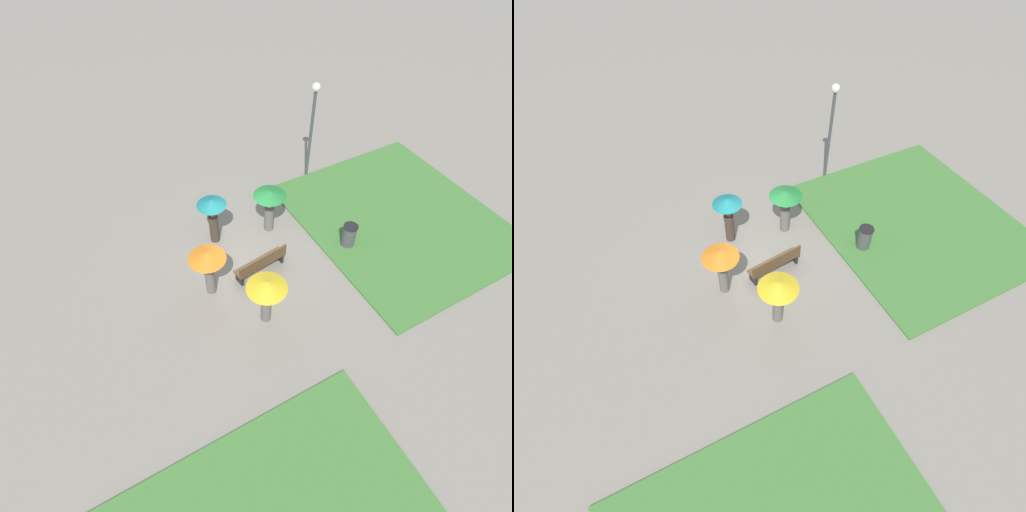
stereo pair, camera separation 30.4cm
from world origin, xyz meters
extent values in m
plane|color=gray|center=(0.00, 0.00, 0.00)|extent=(90.00, 90.00, 0.00)
cube|color=#427A38|center=(-6.05, 1.17, 0.03)|extent=(6.93, 7.78, 0.06)
cube|color=brown|center=(-0.18, 0.90, 0.42)|extent=(1.90, 0.66, 0.05)
cube|color=brown|center=(-0.20, 1.07, 0.68)|extent=(1.86, 0.29, 0.45)
cube|color=#232326|center=(-1.01, 0.79, 0.20)|extent=(0.13, 0.39, 0.40)
cube|color=#232326|center=(0.65, 1.00, 0.20)|extent=(0.13, 0.39, 0.40)
cylinder|color=#474C51|center=(-4.46, -2.78, 1.83)|extent=(0.12, 0.12, 3.66)
sphere|color=white|center=(-4.46, -2.78, 3.82)|extent=(0.32, 0.32, 0.32)
cylinder|color=#4C4C51|center=(-3.51, 1.33, 0.45)|extent=(0.48, 0.48, 0.90)
cylinder|color=black|center=(-3.51, 1.33, 0.91)|extent=(0.52, 0.52, 0.03)
cylinder|color=slate|center=(1.60, 0.86, 0.52)|extent=(0.33, 0.33, 1.04)
sphere|color=tan|center=(1.60, 0.86, 1.15)|extent=(0.22, 0.22, 0.22)
cylinder|color=#4C4C4F|center=(1.60, 0.86, 1.44)|extent=(0.02, 0.02, 0.35)
cone|color=orange|center=(1.60, 0.86, 1.75)|extent=(1.16, 1.16, 0.28)
cylinder|color=#47382D|center=(0.54, -1.16, 0.56)|extent=(0.45, 0.45, 1.13)
sphere|color=brown|center=(0.54, -1.16, 1.23)|extent=(0.20, 0.20, 0.20)
cylinder|color=#4C4C4F|center=(0.54, -1.16, 1.50)|extent=(0.02, 0.02, 0.35)
cone|color=#197075|center=(0.54, -1.16, 1.78)|extent=(1.02, 1.02, 0.21)
cylinder|color=slate|center=(0.56, 2.61, 0.50)|extent=(0.42, 0.42, 1.01)
sphere|color=tan|center=(0.56, 2.61, 1.11)|extent=(0.20, 0.20, 0.20)
cylinder|color=#4C4C4F|center=(0.56, 2.61, 1.38)|extent=(0.02, 0.02, 0.35)
cone|color=gold|center=(0.56, 2.61, 1.69)|extent=(1.19, 1.19, 0.27)
cylinder|color=slate|center=(-1.46, -0.74, 0.51)|extent=(0.49, 0.49, 1.03)
sphere|color=tan|center=(-1.46, -0.74, 1.13)|extent=(0.20, 0.20, 0.20)
cylinder|color=#4C4C4F|center=(-1.46, -0.74, 1.41)|extent=(0.02, 0.02, 0.35)
cone|color=#237A38|center=(-1.46, -0.74, 1.68)|extent=(1.16, 1.16, 0.20)
camera|label=1|loc=(3.99, 8.29, 10.62)|focal=28.00mm
camera|label=2|loc=(3.72, 8.43, 10.62)|focal=28.00mm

